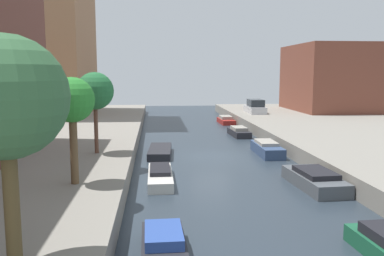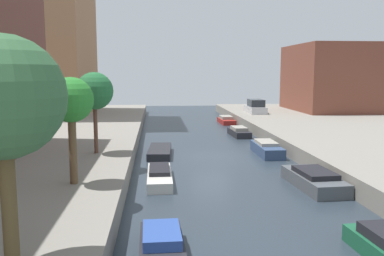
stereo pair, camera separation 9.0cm
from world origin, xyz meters
The scene contains 14 objects.
ground_plane centered at (0.00, 0.00, 0.00)m, with size 84.00×84.00×0.00m, color #28333D.
apartment_tower_far centered at (-16.00, 20.50, 13.09)m, with size 10.00×13.86×24.18m, color #9E704C.
low_block_right centered at (18.00, 21.58, 4.91)m, with size 10.00×11.79×7.82m, color brown.
street_tree_0 centered at (-7.02, -17.07, 4.97)m, with size 2.82×2.82×5.42m.
street_tree_1 centered at (-7.02, -9.68, 4.37)m, with size 1.83×1.83×4.37m.
street_tree_2 centered at (-7.02, -3.20, 4.50)m, with size 2.10×2.10×4.58m.
parked_car centered at (7.64, 19.11, 1.63)m, with size 1.84×4.75×1.53m.
moored_boat_left_1 centered at (-3.49, -14.76, 0.36)m, with size 1.39×3.39×0.86m.
moored_boat_left_2 centered at (-3.48, -6.02, 0.31)m, with size 1.21×4.50×0.71m.
moored_boat_left_3 centered at (-3.39, 0.84, 0.25)m, with size 1.72×4.49×0.49m.
moored_boat_right_2 centered at (3.98, -7.76, 0.39)m, with size 1.94×4.48×0.89m.
moored_boat_right_3 centered at (3.88, 0.39, 0.40)m, with size 1.41×4.18×0.89m.
moored_boat_right_4 centered at (3.65, 8.67, 0.35)m, with size 1.49×3.75×0.81m.
moored_boat_right_5 centered at (4.06, 17.70, 0.34)m, with size 1.51×3.95×0.81m.
Camera 1 is at (-3.71, -26.54, 5.55)m, focal length 38.45 mm.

